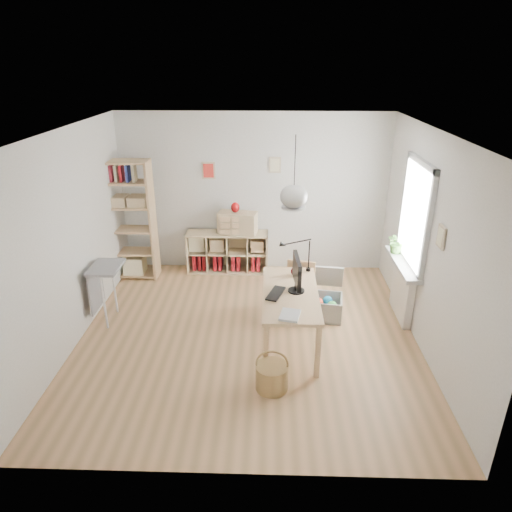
{
  "coord_description": "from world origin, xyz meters",
  "views": [
    {
      "loc": [
        0.27,
        -5.25,
        3.47
      ],
      "look_at": [
        0.1,
        0.3,
        1.05
      ],
      "focal_mm": 32.0,
      "sensor_mm": 36.0,
      "label": 1
    }
  ],
  "objects_px": {
    "desk": "(290,299)",
    "chair": "(299,287)",
    "monitor": "(297,273)",
    "cube_shelf": "(227,254)",
    "drawer_chest": "(238,223)",
    "storage_chest": "(321,301)",
    "tall_bookshelf": "(129,216)"
  },
  "relations": [
    {
      "from": "cube_shelf",
      "to": "drawer_chest",
      "type": "distance_m",
      "value": 0.64
    },
    {
      "from": "storage_chest",
      "to": "drawer_chest",
      "type": "height_order",
      "value": "drawer_chest"
    },
    {
      "from": "desk",
      "to": "monitor",
      "type": "xyz_separation_m",
      "value": [
        0.07,
        0.04,
        0.35
      ]
    },
    {
      "from": "cube_shelf",
      "to": "desk",
      "type": "bearing_deg",
      "value": -65.39
    },
    {
      "from": "cube_shelf",
      "to": "chair",
      "type": "relative_size",
      "value": 1.69
    },
    {
      "from": "desk",
      "to": "storage_chest",
      "type": "height_order",
      "value": "desk"
    },
    {
      "from": "tall_bookshelf",
      "to": "monitor",
      "type": "height_order",
      "value": "tall_bookshelf"
    },
    {
      "from": "desk",
      "to": "storage_chest",
      "type": "distance_m",
      "value": 0.99
    },
    {
      "from": "chair",
      "to": "monitor",
      "type": "xyz_separation_m",
      "value": [
        -0.08,
        -0.65,
        0.54
      ]
    },
    {
      "from": "drawer_chest",
      "to": "cube_shelf",
      "type": "bearing_deg",
      "value": -179.93
    },
    {
      "from": "cube_shelf",
      "to": "storage_chest",
      "type": "height_order",
      "value": "cube_shelf"
    },
    {
      "from": "desk",
      "to": "chair",
      "type": "relative_size",
      "value": 1.82
    },
    {
      "from": "monitor",
      "to": "drawer_chest",
      "type": "relative_size",
      "value": 0.83
    },
    {
      "from": "tall_bookshelf",
      "to": "storage_chest",
      "type": "relative_size",
      "value": 2.53
    },
    {
      "from": "desk",
      "to": "cube_shelf",
      "type": "distance_m",
      "value": 2.48
    },
    {
      "from": "storage_chest",
      "to": "monitor",
      "type": "bearing_deg",
      "value": -112.16
    },
    {
      "from": "desk",
      "to": "monitor",
      "type": "relative_size",
      "value": 2.83
    },
    {
      "from": "cube_shelf",
      "to": "chair",
      "type": "xyz_separation_m",
      "value": [
        1.18,
        -1.55,
        0.17
      ]
    },
    {
      "from": "cube_shelf",
      "to": "tall_bookshelf",
      "type": "height_order",
      "value": "tall_bookshelf"
    },
    {
      "from": "desk",
      "to": "monitor",
      "type": "bearing_deg",
      "value": 25.76
    },
    {
      "from": "tall_bookshelf",
      "to": "monitor",
      "type": "bearing_deg",
      "value": -35.75
    },
    {
      "from": "desk",
      "to": "chair",
      "type": "height_order",
      "value": "chair"
    },
    {
      "from": "storage_chest",
      "to": "monitor",
      "type": "relative_size",
      "value": 1.49
    },
    {
      "from": "tall_bookshelf",
      "to": "drawer_chest",
      "type": "bearing_deg",
      "value": 7.73
    },
    {
      "from": "drawer_chest",
      "to": "tall_bookshelf",
      "type": "bearing_deg",
      "value": -160.87
    },
    {
      "from": "cube_shelf",
      "to": "tall_bookshelf",
      "type": "xyz_separation_m",
      "value": [
        -1.56,
        -0.28,
        0.79
      ]
    },
    {
      "from": "desk",
      "to": "tall_bookshelf",
      "type": "xyz_separation_m",
      "value": [
        -2.59,
        1.95,
        0.43
      ]
    },
    {
      "from": "tall_bookshelf",
      "to": "monitor",
      "type": "relative_size",
      "value": 3.77
    },
    {
      "from": "desk",
      "to": "chair",
      "type": "xyz_separation_m",
      "value": [
        0.15,
        0.68,
        -0.19
      ]
    },
    {
      "from": "cube_shelf",
      "to": "monitor",
      "type": "bearing_deg",
      "value": -63.49
    },
    {
      "from": "cube_shelf",
      "to": "drawer_chest",
      "type": "relative_size",
      "value": 2.18
    },
    {
      "from": "storage_chest",
      "to": "chair",
      "type": "bearing_deg",
      "value": -161.59
    }
  ]
}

